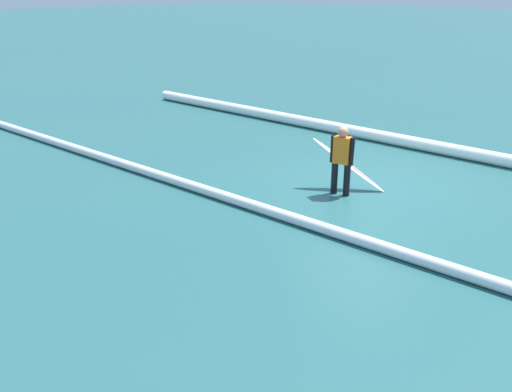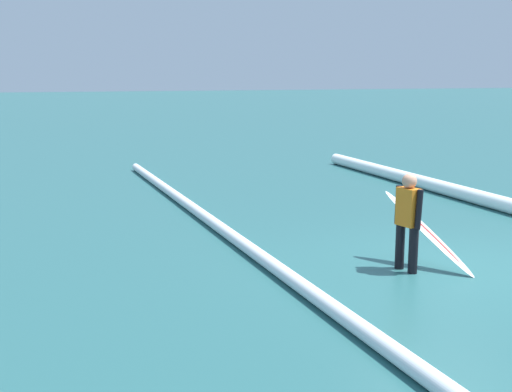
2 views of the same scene
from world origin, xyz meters
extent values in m
plane|color=#275C5D|center=(0.00, 0.00, 0.00)|extent=(193.95, 193.95, 0.00)
cylinder|color=black|center=(0.23, 0.85, 0.35)|extent=(0.14, 0.14, 0.70)
cylinder|color=black|center=(-0.04, 0.79, 0.35)|extent=(0.14, 0.14, 0.70)
cube|color=orange|center=(0.09, 0.82, 0.98)|extent=(0.38, 0.27, 0.57)
sphere|color=tan|center=(0.09, 0.82, 1.37)|extent=(0.22, 0.22, 0.22)
cylinder|color=black|center=(0.30, 0.86, 0.98)|extent=(0.09, 0.10, 0.58)
cylinder|color=black|center=(-0.12, 0.77, 0.98)|extent=(0.09, 0.12, 0.59)
ellipsoid|color=white|center=(0.19, 0.39, 0.54)|extent=(1.57, 0.90, 1.10)
ellipsoid|color=red|center=(0.19, 0.39, 0.54)|extent=(1.22, 0.63, 0.89)
cylinder|color=white|center=(-0.85, -3.50, 0.17)|extent=(23.97, 0.82, 0.33)
cylinder|color=white|center=(1.91, 2.78, 0.10)|extent=(19.65, 0.94, 0.21)
camera|label=1|loc=(-6.18, 10.21, 4.21)|focal=39.16mm
camera|label=2|loc=(-8.21, 5.98, 2.94)|focal=46.21mm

